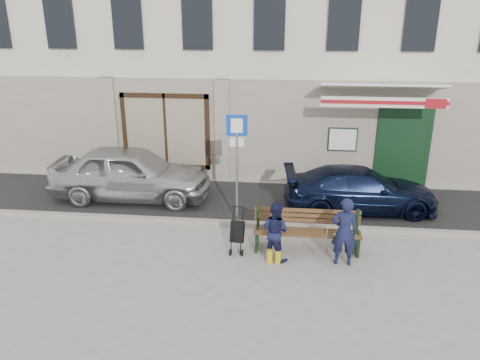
# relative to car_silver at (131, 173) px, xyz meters

# --- Properties ---
(ground) EXTENTS (80.00, 80.00, 0.00)m
(ground) POSITION_rel_car_silver_xyz_m (3.77, -3.03, -0.77)
(ground) COLOR #9E9991
(ground) RESTS_ON ground
(asphalt_lane) EXTENTS (60.00, 3.20, 0.01)m
(asphalt_lane) POSITION_rel_car_silver_xyz_m (3.77, 0.07, -0.77)
(asphalt_lane) COLOR #282828
(asphalt_lane) RESTS_ON ground
(curb) EXTENTS (60.00, 0.18, 0.12)m
(curb) POSITION_rel_car_silver_xyz_m (3.77, -1.53, -0.71)
(curb) COLOR #9E9384
(curb) RESTS_ON ground
(building) EXTENTS (20.00, 8.27, 10.00)m
(building) POSITION_rel_car_silver_xyz_m (3.78, 5.43, 4.20)
(building) COLOR beige
(building) RESTS_ON ground
(car_silver) EXTENTS (4.54, 1.85, 1.54)m
(car_silver) POSITION_rel_car_silver_xyz_m (0.00, 0.00, 0.00)
(car_silver) COLOR #BCBCC1
(car_silver) RESTS_ON ground
(car_navy) EXTENTS (4.21, 2.00, 1.19)m
(car_navy) POSITION_rel_car_silver_xyz_m (6.41, -0.17, -0.18)
(car_navy) COLOR black
(car_navy) RESTS_ON ground
(parking_sign) EXTENTS (0.52, 0.09, 2.79)m
(parking_sign) POSITION_rel_car_silver_xyz_m (3.19, -1.24, 1.11)
(parking_sign) COLOR gray
(parking_sign) RESTS_ON ground
(bench) EXTENTS (2.40, 1.17, 0.98)m
(bench) POSITION_rel_car_silver_xyz_m (4.89, -2.63, -0.31)
(bench) COLOR brown
(bench) RESTS_ON ground
(man) EXTENTS (0.55, 0.37, 1.52)m
(man) POSITION_rel_car_silver_xyz_m (5.68, -3.16, -0.01)
(man) COLOR #141939
(man) RESTS_ON ground
(woman) EXTENTS (0.81, 0.77, 1.33)m
(woman) POSITION_rel_car_silver_xyz_m (4.23, -3.08, -0.11)
(woman) COLOR #15183B
(woman) RESTS_ON ground
(stroller) EXTENTS (0.34, 0.45, 1.05)m
(stroller) POSITION_rel_car_silver_xyz_m (3.38, -2.85, -0.31)
(stroller) COLOR black
(stroller) RESTS_ON ground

